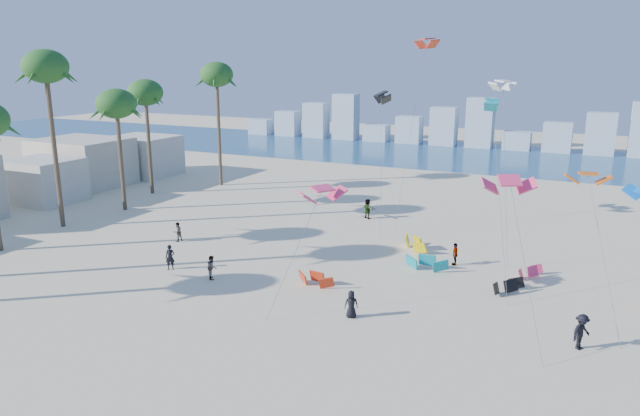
% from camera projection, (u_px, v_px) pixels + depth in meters
% --- Properties ---
extents(ground, '(220.00, 220.00, 0.00)m').
position_uv_depth(ground, '(125.00, 362.00, 28.67)').
color(ground, beige).
rests_on(ground, ground).
extents(ocean, '(220.00, 220.00, 0.00)m').
position_uv_depth(ocean, '(457.00, 155.00, 91.56)').
color(ocean, navy).
rests_on(ocean, ground).
extents(kitesurfer_near, '(0.78, 0.70, 1.80)m').
position_uv_depth(kitesurfer_near, '(170.00, 257.00, 41.18)').
color(kitesurfer_near, black).
rests_on(kitesurfer_near, ground).
extents(kitesurfer_mid, '(0.98, 1.00, 1.62)m').
position_uv_depth(kitesurfer_mid, '(212.00, 267.00, 39.45)').
color(kitesurfer_mid, gray).
rests_on(kitesurfer_mid, ground).
extents(kitesurfers_far, '(35.68, 21.83, 1.91)m').
position_uv_depth(kitesurfers_far, '(408.00, 254.00, 41.81)').
color(kitesurfers_far, black).
rests_on(kitesurfers_far, ground).
extents(grounded_kites, '(21.76, 12.21, 0.99)m').
position_uv_depth(grounded_kites, '(454.00, 269.00, 40.13)').
color(grounded_kites, '#B92D12').
rests_on(grounded_kites, ground).
extents(flying_kites, '(32.16, 28.30, 16.88)m').
position_uv_depth(flying_kites, '(487.00, 115.00, 39.89)').
color(flying_kites, '#FD386C').
rests_on(flying_kites, ground).
extents(palm_row, '(8.18, 44.80, 15.39)m').
position_uv_depth(palm_row, '(57.00, 94.00, 49.04)').
color(palm_row, brown).
rests_on(palm_row, ground).
extents(beachfront_buildings, '(11.50, 43.00, 6.00)m').
position_uv_depth(beachfront_buildings, '(22.00, 177.00, 60.36)').
color(beachfront_buildings, beige).
rests_on(beachfront_buildings, ground).
extents(distant_skyline, '(85.00, 3.00, 8.40)m').
position_uv_depth(distant_skyline, '(464.00, 129.00, 100.04)').
color(distant_skyline, '#9EADBF').
rests_on(distant_skyline, ground).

